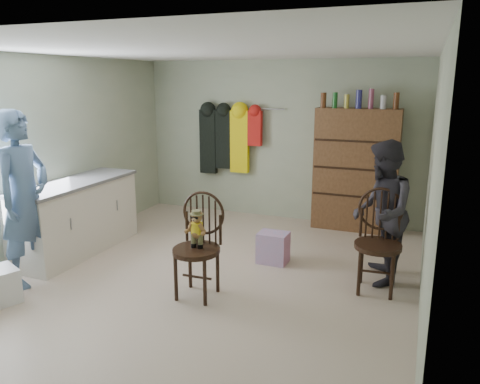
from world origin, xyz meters
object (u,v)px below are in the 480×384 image
at_px(counter, 77,217).
at_px(dresser, 356,169).
at_px(chair_front, 199,239).
at_px(chair_far, 379,237).

relative_size(counter, dresser, 0.90).
height_order(chair_front, chair_far, chair_far).
distance_m(counter, chair_far, 3.76).
distance_m(chair_front, dresser, 3.09).
bearing_deg(chair_front, chair_far, 23.75).
relative_size(counter, chair_front, 1.72).
bearing_deg(dresser, counter, -144.31).
xyz_separation_m(counter, chair_front, (2.04, -0.55, 0.14)).
height_order(counter, chair_far, chair_far).
relative_size(chair_front, chair_far, 0.99).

